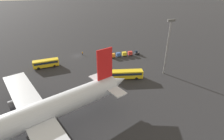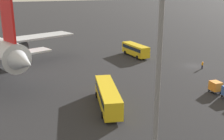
{
  "view_description": "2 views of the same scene",
  "coord_description": "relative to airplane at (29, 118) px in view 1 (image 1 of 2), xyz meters",
  "views": [
    {
      "loc": [
        8.07,
        79.6,
        32.35
      ],
      "look_at": [
        -9.04,
        26.88,
        3.93
      ],
      "focal_mm": 28.0,
      "sensor_mm": 36.0,
      "label": 1
    },
    {
      "loc": [
        -52.19,
        42.74,
        18.53
      ],
      "look_at": [
        -4.54,
        23.03,
        2.9
      ],
      "focal_mm": 45.0,
      "sensor_mm": 36.0,
      "label": 2
    }
  ],
  "objects": [
    {
      "name": "worker_person",
      "position": [
        -18.83,
        -47.9,
        -5.74
      ],
      "size": [
        0.38,
        0.38,
        1.74
      ],
      "color": "#1E1E2D",
      "rests_on": "ground"
    },
    {
      "name": "airplane",
      "position": [
        0.0,
        0.0,
        0.0
      ],
      "size": [
        52.99,
        46.3,
        17.58
      ],
      "rotation": [
        0.0,
        0.0,
        0.35
      ],
      "color": "#B2B7C1",
      "rests_on": "ground"
    },
    {
      "name": "ground_plane",
      "position": [
        -16.13,
        -47.6,
        -6.61
      ],
      "size": [
        600.0,
        600.0,
        0.0
      ],
      "primitive_type": "plane",
      "color": "#232326"
    },
    {
      "name": "light_pole",
      "position": [
        -45.81,
        -19.12,
        5.85
      ],
      "size": [
        2.8,
        0.7,
        20.75
      ],
      "color": "slate",
      "rests_on": "ground"
    },
    {
      "name": "cargo_cart_blue",
      "position": [
        -34.75,
        -40.24,
        -5.41
      ],
      "size": [
        2.06,
        1.76,
        2.06
      ],
      "rotation": [
        0.0,
        0.0,
        -0.04
      ],
      "color": "#38383D",
      "rests_on": "ground"
    },
    {
      "name": "cargo_cart_red",
      "position": [
        -40.63,
        -40.06,
        -5.41
      ],
      "size": [
        2.06,
        1.76,
        2.06
      ],
      "rotation": [
        0.0,
        0.0,
        -0.04
      ],
      "color": "#38383D",
      "rests_on": "ground"
    },
    {
      "name": "cargo_cart_yellow",
      "position": [
        -37.69,
        -40.2,
        -5.41
      ],
      "size": [
        2.06,
        1.76,
        2.06
      ],
      "rotation": [
        0.0,
        0.0,
        -0.04
      ],
      "color": "#38383D",
      "rests_on": "ground"
    },
    {
      "name": "shuttle_bus_near",
      "position": [
        -2.24,
        -39.06,
        -4.66
      ],
      "size": [
        10.3,
        3.64,
        3.25
      ],
      "rotation": [
        0.0,
        0.0,
        0.07
      ],
      "color": "gold",
      "rests_on": "ground"
    },
    {
      "name": "shuttle_bus_far",
      "position": [
        -30.09,
        -19.95,
        -4.66
      ],
      "size": [
        12.93,
        5.55,
        3.25
      ],
      "rotation": [
        0.0,
        0.0,
        -0.24
      ],
      "color": "gold",
      "rests_on": "ground"
    },
    {
      "name": "cargo_cart_orange",
      "position": [
        -31.81,
        -40.0,
        -5.41
      ],
      "size": [
        2.06,
        1.76,
        2.06
      ],
      "rotation": [
        0.0,
        0.0,
        -0.04
      ],
      "color": "#38383D",
      "rests_on": "ground"
    },
    {
      "name": "baggage_tug",
      "position": [
        -44.13,
        -40.23,
        -5.66
      ],
      "size": [
        2.45,
        1.72,
        2.1
      ],
      "rotation": [
        0.0,
        0.0,
        0.04
      ],
      "color": "#333338",
      "rests_on": "ground"
    }
  ]
}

